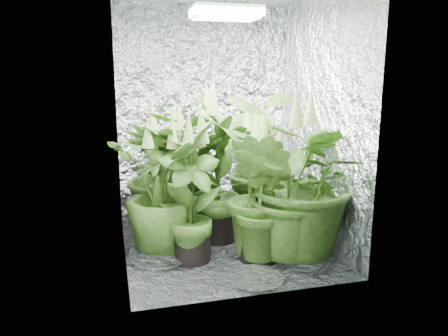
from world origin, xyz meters
The scene contains 12 objects.
ground centered at (0.00, 0.00, 0.00)m, with size 1.60×1.60×0.00m, color silver.
walls centered at (0.00, 0.00, 1.00)m, with size 1.62×1.62×2.00m.
grow_lamp centered at (0.00, 0.00, 1.83)m, with size 0.50×0.30×0.22m.
plant_a centered at (-0.38, 0.49, 0.56)m, with size 1.17×1.17×1.17m.
plant_b centered at (-0.02, 0.20, 0.63)m, with size 0.85×0.85×1.34m.
plant_c centered at (0.36, 0.46, 0.53)m, with size 0.74×0.74×1.15m.
plant_d centered at (-0.50, 0.05, 0.51)m, with size 0.79×0.79×1.11m.
plant_e centered at (0.46, -0.33, 0.63)m, with size 1.10×1.10×1.31m.
plant_f centered at (-0.31, -0.16, 0.53)m, with size 0.77×0.77×1.13m.
plant_g centered at (0.19, -0.27, 0.48)m, with size 0.70×0.70×1.06m.
circulation_fan centered at (0.62, 0.48, 0.14)m, with size 0.14×0.28×0.32m.
plant_label centered at (0.53, -0.36, 0.30)m, with size 0.05×0.01×0.08m, color white.
Camera 1 is at (-0.86, -3.23, 1.39)m, focal length 35.00 mm.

